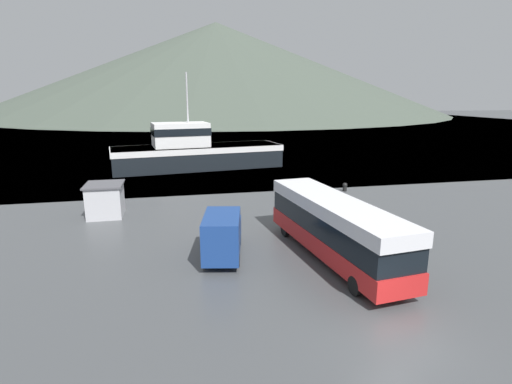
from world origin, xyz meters
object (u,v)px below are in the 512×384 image
(delivery_van, at_px, (223,234))
(small_boat, at_px, (248,161))
(storage_bin, at_px, (373,231))
(dock_kiosk, at_px, (105,200))
(fishing_boat, at_px, (195,151))
(tour_bus, at_px, (334,226))

(delivery_van, relative_size, small_boat, 0.80)
(storage_bin, bearing_deg, small_boat, 93.78)
(storage_bin, relative_size, dock_kiosk, 0.51)
(fishing_boat, height_order, small_boat, fishing_boat)
(tour_bus, height_order, small_boat, tour_bus)
(fishing_boat, bearing_deg, delivery_van, -8.64)
(tour_bus, distance_m, delivery_van, 6.14)
(tour_bus, distance_m, storage_bin, 4.08)
(fishing_boat, height_order, storage_bin, fishing_boat)
(fishing_boat, distance_m, dock_kiosk, 20.72)
(storage_bin, distance_m, dock_kiosk, 19.22)
(tour_bus, distance_m, dock_kiosk, 17.42)
(tour_bus, height_order, fishing_boat, fishing_boat)
(delivery_van, height_order, fishing_boat, fishing_boat)
(fishing_boat, height_order, dock_kiosk, fishing_boat)
(delivery_van, bearing_deg, tour_bus, -1.91)
(storage_bin, xyz_separation_m, dock_kiosk, (-16.93, 9.08, 0.58))
(tour_bus, height_order, dock_kiosk, tour_bus)
(delivery_van, relative_size, storage_bin, 3.65)
(tour_bus, xyz_separation_m, storage_bin, (3.41, 1.89, -1.21))
(tour_bus, height_order, storage_bin, tour_bus)
(fishing_boat, bearing_deg, dock_kiosk, -30.29)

